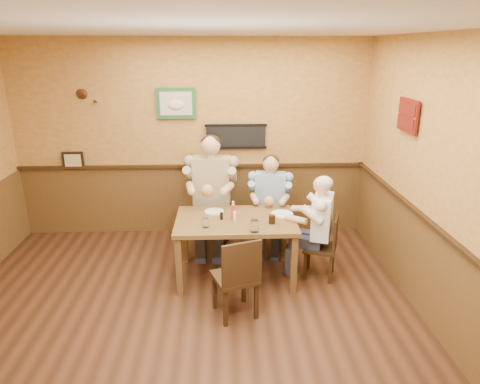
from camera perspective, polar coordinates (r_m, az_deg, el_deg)
The scene contains 17 objects.
room at distance 3.85m, azimuth -6.80°, elevation 4.02°, with size 5.02×5.03×2.81m.
dining_table at distance 5.05m, azimuth -0.59°, elevation -4.58°, with size 1.40×0.90×0.75m.
chair_back_left at distance 5.84m, azimuth -3.70°, elevation -2.95°, with size 0.46×0.46×1.00m, color #342210, non-canonical shape.
chair_back_right at distance 5.88m, azimuth 3.97°, elevation -3.69°, with size 0.38×0.38×0.83m, color #342210, non-canonical shape.
chair_right_end at distance 5.25m, azimuth 10.65°, elevation -7.08°, with size 0.37×0.37×0.80m, color #342210, non-canonical shape.
chair_near_side at distance 4.45m, azimuth -0.67°, elevation -11.05°, with size 0.41×0.41×0.90m, color #342210, non-canonical shape.
diner_tan_shirt at distance 5.77m, azimuth -3.74°, elevation -0.98°, with size 0.66×0.66×1.43m, color tan, non-canonical shape.
diner_blue_polo at distance 5.81m, azimuth 4.00°, elevation -2.07°, with size 0.55×0.55×1.19m, color #88AACC, non-canonical shape.
diner_white_elder at distance 5.18m, azimuth 10.76°, elevation -5.38°, with size 0.53×0.53×1.14m, color white, non-canonical shape.
water_glass_left at distance 4.79m, azimuth -4.61°, elevation -4.09°, with size 0.07×0.07×0.11m, color white.
water_glass_mid at distance 4.65m, azimuth 1.95°, elevation -4.56°, with size 0.09×0.09×0.13m, color white.
cola_tumbler at distance 4.89m, azimuth 4.29°, elevation -3.65°, with size 0.07×0.07×0.10m, color black.
hot_sauce_bottle at distance 4.99m, azimuth -0.92°, elevation -2.52°, with size 0.05×0.05×0.19m, color #CB4015.
salt_shaker at distance 4.96m, azimuth -0.72°, elevation -3.22°, with size 0.04×0.04×0.10m, color white.
pepper_shaker at distance 4.99m, azimuth -2.49°, elevation -3.21°, with size 0.03×0.03×0.09m, color black.
plate_far_left at distance 5.22m, azimuth -3.47°, elevation -2.60°, with size 0.23×0.23×0.02m, color silver.
plate_far_right at distance 5.16m, azimuth 5.61°, elevation -2.93°, with size 0.26×0.26×0.02m, color white.
Camera 1 is at (0.44, -3.55, 2.66)m, focal length 32.00 mm.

